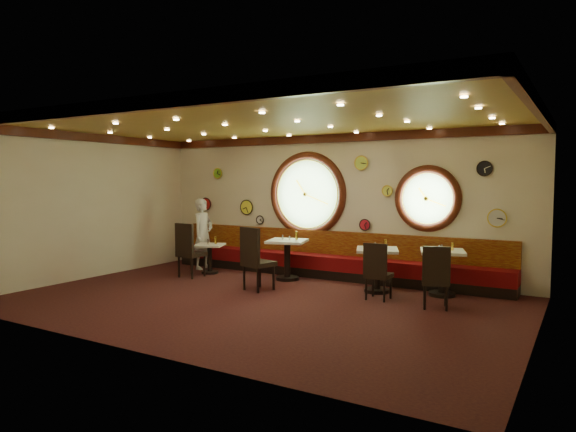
# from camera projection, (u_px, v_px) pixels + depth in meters

# --- Properties ---
(floor) EXTENTS (9.00, 6.00, 0.00)m
(floor) POSITION_uv_depth(u_px,v_px,m) (257.00, 302.00, 9.18)
(floor) COLOR black
(floor) RESTS_ON ground
(ceiling) EXTENTS (9.00, 6.00, 0.02)m
(ceiling) POSITION_uv_depth(u_px,v_px,m) (257.00, 121.00, 8.95)
(ceiling) COLOR #B28232
(ceiling) RESTS_ON wall_back
(wall_back) EXTENTS (9.00, 0.02, 3.20)m
(wall_back) POSITION_uv_depth(u_px,v_px,m) (331.00, 206.00, 11.64)
(wall_back) COLOR beige
(wall_back) RESTS_ON floor
(wall_front) EXTENTS (9.00, 0.02, 3.20)m
(wall_front) POSITION_uv_depth(u_px,v_px,m) (124.00, 226.00, 6.49)
(wall_front) COLOR beige
(wall_front) RESTS_ON floor
(wall_left) EXTENTS (0.02, 6.00, 3.20)m
(wall_left) POSITION_uv_depth(u_px,v_px,m) (88.00, 206.00, 11.34)
(wall_left) COLOR beige
(wall_left) RESTS_ON floor
(wall_right) EXTENTS (0.02, 6.00, 3.20)m
(wall_right) POSITION_uv_depth(u_px,v_px,m) (539.00, 224.00, 6.79)
(wall_right) COLOR beige
(wall_right) RESTS_ON floor
(molding_back) EXTENTS (9.00, 0.10, 0.18)m
(molding_back) POSITION_uv_depth(u_px,v_px,m) (330.00, 138.00, 11.49)
(molding_back) COLOR #3D150B
(molding_back) RESTS_ON wall_back
(molding_front) EXTENTS (9.00, 0.10, 0.18)m
(molding_front) POSITION_uv_depth(u_px,v_px,m) (125.00, 105.00, 6.42)
(molding_front) COLOR #3D150B
(molding_front) RESTS_ON wall_back
(molding_left) EXTENTS (0.10, 6.00, 0.18)m
(molding_left) POSITION_uv_depth(u_px,v_px,m) (88.00, 137.00, 11.21)
(molding_left) COLOR #3D150B
(molding_left) RESTS_ON wall_back
(molding_right) EXTENTS (0.10, 6.00, 0.18)m
(molding_right) POSITION_uv_depth(u_px,v_px,m) (539.00, 109.00, 6.71)
(molding_right) COLOR #3D150B
(molding_right) RESTS_ON wall_back
(banquette_base) EXTENTS (8.00, 0.55, 0.20)m
(banquette_base) POSITION_uv_depth(u_px,v_px,m) (325.00, 273.00, 11.51)
(banquette_base) COLOR black
(banquette_base) RESTS_ON floor
(banquette_seat) EXTENTS (8.00, 0.55, 0.30)m
(banquette_seat) POSITION_uv_depth(u_px,v_px,m) (325.00, 262.00, 11.49)
(banquette_seat) COLOR #5E080C
(banquette_seat) RESTS_ON banquette_base
(banquette_back) EXTENTS (8.00, 0.10, 0.55)m
(banquette_back) POSITION_uv_depth(u_px,v_px,m) (329.00, 243.00, 11.65)
(banquette_back) COLOR #600F07
(banquette_back) RESTS_ON wall_back
(porthole_left_glass) EXTENTS (1.66, 0.02, 1.66)m
(porthole_left_glass) POSITION_uv_depth(u_px,v_px,m) (307.00, 194.00, 11.92)
(porthole_left_glass) COLOR #85BF72
(porthole_left_glass) RESTS_ON wall_back
(porthole_left_frame) EXTENTS (1.98, 0.18, 1.98)m
(porthole_left_frame) POSITION_uv_depth(u_px,v_px,m) (307.00, 194.00, 11.91)
(porthole_left_frame) COLOR #3D150B
(porthole_left_frame) RESTS_ON wall_back
(porthole_left_ring) EXTENTS (1.61, 0.03, 1.61)m
(porthole_left_ring) POSITION_uv_depth(u_px,v_px,m) (307.00, 194.00, 11.89)
(porthole_left_ring) COLOR yellow
(porthole_left_ring) RESTS_ON wall_back
(porthole_right_glass) EXTENTS (1.10, 0.02, 1.10)m
(porthole_right_glass) POSITION_uv_depth(u_px,v_px,m) (428.00, 199.00, 10.51)
(porthole_right_glass) COLOR #85BF72
(porthole_right_glass) RESTS_ON wall_back
(porthole_right_frame) EXTENTS (1.38, 0.18, 1.38)m
(porthole_right_frame) POSITION_uv_depth(u_px,v_px,m) (427.00, 199.00, 10.50)
(porthole_right_frame) COLOR #3D150B
(porthole_right_frame) RESTS_ON wall_back
(porthole_right_ring) EXTENTS (1.09, 0.03, 1.09)m
(porthole_right_ring) POSITION_uv_depth(u_px,v_px,m) (427.00, 199.00, 10.47)
(porthole_right_ring) COLOR yellow
(porthole_right_ring) RESTS_ON wall_back
(wall_clock_0) EXTENTS (0.22, 0.03, 0.22)m
(wall_clock_0) POSITION_uv_depth(u_px,v_px,m) (387.00, 191.00, 10.90)
(wall_clock_0) COLOR #EEFE54
(wall_clock_0) RESTS_ON wall_back
(wall_clock_1) EXTENTS (0.28, 0.03, 0.28)m
(wall_clock_1) POSITION_uv_depth(u_px,v_px,m) (485.00, 169.00, 9.88)
(wall_clock_1) COLOR black
(wall_clock_1) RESTS_ON wall_back
(wall_clock_2) EXTENTS (0.34, 0.03, 0.34)m
(wall_clock_2) POSITION_uv_depth(u_px,v_px,m) (497.00, 218.00, 9.82)
(wall_clock_2) COLOR silver
(wall_clock_2) RESTS_ON wall_back
(wall_clock_3) EXTENTS (0.32, 0.03, 0.32)m
(wall_clock_3) POSITION_uv_depth(u_px,v_px,m) (206.00, 204.00, 13.43)
(wall_clock_3) COLOR red
(wall_clock_3) RESTS_ON wall_back
(wall_clock_4) EXTENTS (0.20, 0.03, 0.20)m
(wall_clock_4) POSITION_uv_depth(u_px,v_px,m) (260.00, 220.00, 12.60)
(wall_clock_4) COLOR silver
(wall_clock_4) RESTS_ON wall_back
(wall_clock_5) EXTENTS (0.24, 0.03, 0.24)m
(wall_clock_5) POSITION_uv_depth(u_px,v_px,m) (365.00, 225.00, 11.21)
(wall_clock_5) COLOR red
(wall_clock_5) RESTS_ON wall_back
(wall_clock_6) EXTENTS (0.36, 0.03, 0.36)m
(wall_clock_6) POSITION_uv_depth(u_px,v_px,m) (247.00, 207.00, 12.78)
(wall_clock_6) COLOR yellow
(wall_clock_6) RESTS_ON wall_back
(wall_clock_7) EXTENTS (0.30, 0.03, 0.30)m
(wall_clock_7) POSITION_uv_depth(u_px,v_px,m) (361.00, 163.00, 11.16)
(wall_clock_7) COLOR #C3E347
(wall_clock_7) RESTS_ON wall_back
(wall_clock_8) EXTENTS (0.26, 0.03, 0.26)m
(wall_clock_8) POSITION_uv_depth(u_px,v_px,m) (218.00, 173.00, 13.18)
(wall_clock_8) COLOR #76C527
(wall_clock_8) RESTS_ON wall_back
(table_a) EXTENTS (0.81, 0.81, 0.69)m
(table_a) POSITION_uv_depth(u_px,v_px,m) (210.00, 255.00, 11.97)
(table_a) COLOR black
(table_a) RESTS_ON floor
(table_b) EXTENTS (0.98, 0.98, 0.88)m
(table_b) POSITION_uv_depth(u_px,v_px,m) (287.00, 255.00, 11.18)
(table_b) COLOR black
(table_b) RESTS_ON floor
(table_c) EXTENTS (1.01, 1.01, 0.86)m
(table_c) POSITION_uv_depth(u_px,v_px,m) (377.00, 265.00, 9.94)
(table_c) COLOR black
(table_c) RESTS_ON floor
(table_d) EXTENTS (0.99, 0.99, 0.87)m
(table_d) POSITION_uv_depth(u_px,v_px,m) (442.00, 267.00, 9.62)
(table_d) COLOR black
(table_d) RESTS_ON floor
(chair_a) EXTENTS (0.53, 0.53, 0.75)m
(chair_a) POSITION_uv_depth(u_px,v_px,m) (188.00, 247.00, 11.42)
(chair_a) COLOR black
(chair_a) RESTS_ON floor
(chair_b) EXTENTS (0.64, 0.64, 0.78)m
(chair_b) POSITION_uv_depth(u_px,v_px,m) (254.00, 255.00, 10.05)
(chair_b) COLOR black
(chair_b) RESTS_ON floor
(chair_c) EXTENTS (0.44, 0.44, 0.65)m
(chair_c) POSITION_uv_depth(u_px,v_px,m) (377.00, 268.00, 9.26)
(chair_c) COLOR black
(chair_c) RESTS_ON floor
(chair_d) EXTENTS (0.56, 0.56, 0.67)m
(chair_d) POSITION_uv_depth(u_px,v_px,m) (436.00, 273.00, 8.60)
(chair_d) COLOR black
(chair_d) RESTS_ON floor
(condiment_a_salt) EXTENTS (0.04, 0.04, 0.10)m
(condiment_a_salt) POSITION_uv_depth(u_px,v_px,m) (208.00, 241.00, 12.06)
(condiment_a_salt) COLOR silver
(condiment_a_salt) RESTS_ON table_a
(condiment_b_salt) EXTENTS (0.04, 0.04, 0.10)m
(condiment_b_salt) POSITION_uv_depth(u_px,v_px,m) (283.00, 237.00, 11.22)
(condiment_b_salt) COLOR silver
(condiment_b_salt) RESTS_ON table_b
(condiment_c_salt) EXTENTS (0.04, 0.04, 0.11)m
(condiment_c_salt) POSITION_uv_depth(u_px,v_px,m) (375.00, 245.00, 9.95)
(condiment_c_salt) COLOR silver
(condiment_c_salt) RESTS_ON table_c
(condiment_d_salt) EXTENTS (0.03, 0.03, 0.09)m
(condiment_d_salt) POSITION_uv_depth(u_px,v_px,m) (442.00, 247.00, 9.69)
(condiment_d_salt) COLOR #BCBCC0
(condiment_d_salt) RESTS_ON table_d
(condiment_a_pepper) EXTENTS (0.04, 0.04, 0.10)m
(condiment_a_pepper) POSITION_uv_depth(u_px,v_px,m) (208.00, 242.00, 11.88)
(condiment_a_pepper) COLOR silver
(condiment_a_pepper) RESTS_ON table_a
(condiment_b_pepper) EXTENTS (0.03, 0.03, 0.09)m
(condiment_b_pepper) POSITION_uv_depth(u_px,v_px,m) (290.00, 238.00, 11.12)
(condiment_b_pepper) COLOR silver
(condiment_b_pepper) RESTS_ON table_b
(condiment_c_pepper) EXTENTS (0.03, 0.03, 0.09)m
(condiment_c_pepper) POSITION_uv_depth(u_px,v_px,m) (375.00, 247.00, 9.84)
(condiment_c_pepper) COLOR silver
(condiment_c_pepper) RESTS_ON table_c
(condiment_d_pepper) EXTENTS (0.03, 0.03, 0.09)m
(condiment_d_pepper) POSITION_uv_depth(u_px,v_px,m) (439.00, 248.00, 9.55)
(condiment_d_pepper) COLOR silver
(condiment_d_pepper) RESTS_ON table_d
(condiment_a_bottle) EXTENTS (0.05, 0.05, 0.17)m
(condiment_a_bottle) POSITION_uv_depth(u_px,v_px,m) (216.00, 240.00, 11.99)
(condiment_a_bottle) COLOR gold
(condiment_a_bottle) RESTS_ON table_a
(condiment_b_bottle) EXTENTS (0.06, 0.06, 0.18)m
(condiment_b_bottle) POSITION_uv_depth(u_px,v_px,m) (297.00, 235.00, 11.20)
(condiment_b_bottle) COLOR gold
(condiment_b_bottle) RESTS_ON table_b
(condiment_c_bottle) EXTENTS (0.05, 0.05, 0.17)m
(condiment_c_bottle) POSITION_uv_depth(u_px,v_px,m) (385.00, 244.00, 9.98)
(condiment_c_bottle) COLOR gold
(condiment_c_bottle) RESTS_ON table_c
(condiment_d_bottle) EXTENTS (0.05, 0.05, 0.15)m
(condiment_d_bottle) POSITION_uv_depth(u_px,v_px,m) (452.00, 246.00, 9.56)
(condiment_d_bottle) COLOR yellow
(condiment_d_bottle) RESTS_ON table_d
(waiter) EXTENTS (0.43, 0.64, 1.72)m
(waiter) POSITION_uv_depth(u_px,v_px,m) (203.00, 234.00, 12.56)
(waiter) COLOR silver
(waiter) RESTS_ON floor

